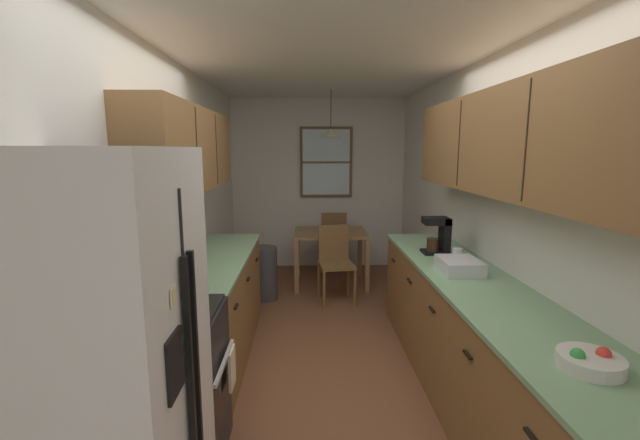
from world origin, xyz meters
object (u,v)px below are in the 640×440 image
at_px(dining_chair_far, 333,238).
at_px(table_serving_bowl, 328,230).
at_px(trash_bin, 264,273).
at_px(mug_by_coffeemaker, 458,254).
at_px(microwave_over_range, 128,184).
at_px(fruit_bowl, 590,361).
at_px(coffee_maker, 439,235).
at_px(dining_table, 330,240).
at_px(refrigerator, 102,389).
at_px(storage_canister, 184,272).
at_px(dining_chair_near, 335,259).
at_px(stove_range, 164,388).
at_px(dish_rack, 459,266).

xyz_separation_m(dining_chair_far, table_serving_bowl, (-0.12, -0.65, 0.25)).
xyz_separation_m(trash_bin, mug_by_coffeemaker, (1.76, -1.60, 0.63)).
relative_size(microwave_over_range, fruit_bowl, 2.39).
distance_m(microwave_over_range, coffee_maker, 2.54).
bearing_deg(table_serving_bowl, dining_table, 53.83).
distance_m(refrigerator, coffee_maker, 2.83).
bearing_deg(storage_canister, fruit_bowl, -29.42).
distance_m(dining_chair_near, coffee_maker, 1.64).
bearing_deg(table_serving_bowl, microwave_over_range, -110.63).
relative_size(stove_range, coffee_maker, 3.43).
relative_size(mug_by_coffeemaker, table_serving_bowl, 0.68).
distance_m(dining_chair_near, storage_canister, 2.49).
bearing_deg(dish_rack, mug_by_coffeemaker, 72.01).
distance_m(stove_range, dining_table, 3.45).
distance_m(storage_canister, fruit_bowl, 2.29).
relative_size(refrigerator, coffee_maker, 5.67).
relative_size(microwave_over_range, dining_chair_far, 0.69).
relative_size(stove_range, mug_by_coffeemaker, 9.29).
height_order(dining_chair_far, coffee_maker, coffee_maker).
relative_size(dining_chair_near, storage_canister, 4.33).
xyz_separation_m(trash_bin, dish_rack, (1.65, -1.93, 0.63)).
relative_size(trash_bin, table_serving_bowl, 3.73).
relative_size(dining_chair_near, mug_by_coffeemaker, 7.60).
bearing_deg(storage_canister, refrigerator, -88.52).
bearing_deg(dining_chair_far, coffee_maker, -73.17).
bearing_deg(storage_canister, dining_chair_far, 70.06).
relative_size(refrigerator, microwave_over_range, 2.93).
bearing_deg(dish_rack, stove_range, -158.33).
distance_m(microwave_over_range, mug_by_coffeemaker, 2.52).
bearing_deg(dining_table, trash_bin, -146.29).
bearing_deg(refrigerator, mug_by_coffeemaker, 41.77).
bearing_deg(table_serving_bowl, dish_rack, -70.72).
bearing_deg(table_serving_bowl, trash_bin, -147.56).
xyz_separation_m(stove_range, table_serving_bowl, (1.09, 3.21, 0.28)).
height_order(refrigerator, dish_rack, refrigerator).
bearing_deg(fruit_bowl, microwave_over_range, 163.63).
height_order(stove_range, table_serving_bowl, stove_range).
distance_m(dining_table, mug_by_coffeemaker, 2.37).
bearing_deg(storage_canister, table_serving_bowl, 67.84).
bearing_deg(dining_table, refrigerator, -105.55).
bearing_deg(dining_table, dining_chair_far, 82.42).
bearing_deg(dining_chair_near, stove_range, -113.53).
bearing_deg(mug_by_coffeemaker, dish_rack, -107.99).
bearing_deg(microwave_over_range, stove_range, -0.03).
distance_m(microwave_over_range, trash_bin, 3.02).
distance_m(dining_chair_far, table_serving_bowl, 0.71).
xyz_separation_m(refrigerator, dining_chair_far, (1.18, 4.57, -0.41)).
relative_size(dining_chair_far, table_serving_bowl, 5.20).
distance_m(microwave_over_range, table_serving_bowl, 3.54).
bearing_deg(dining_chair_far, fruit_bowl, -80.15).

